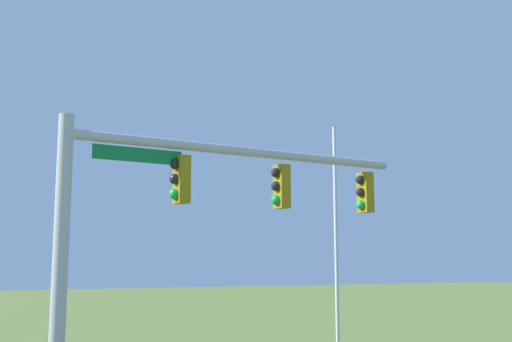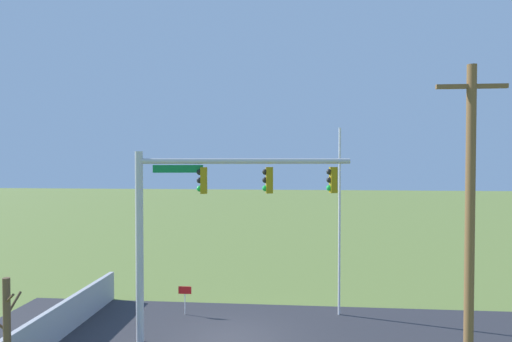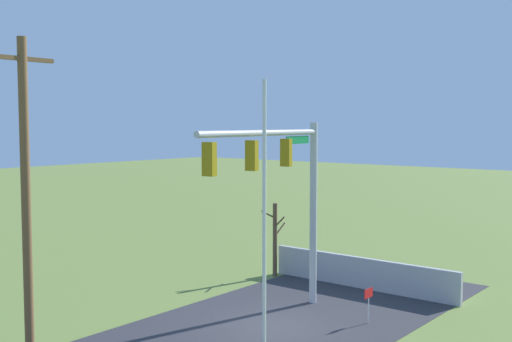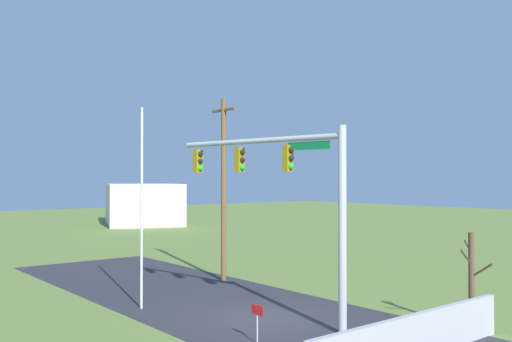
{
  "view_description": "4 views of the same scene",
  "coord_description": "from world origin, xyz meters",
  "px_view_note": "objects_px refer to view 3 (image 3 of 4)",
  "views": [
    {
      "loc": [
        4.1,
        12.02,
        4.32
      ],
      "look_at": [
        -0.71,
        -0.12,
        6.18
      ],
      "focal_mm": 43.29,
      "sensor_mm": 36.0,
      "label": 1
    },
    {
      "loc": [
        -2.27,
        15.52,
        6.63
      ],
      "look_at": [
        -0.96,
        0.51,
        6.24
      ],
      "focal_mm": 30.28,
      "sensor_mm": 36.0,
      "label": 2
    },
    {
      "loc": [
        -16.62,
        -12.73,
        6.85
      ],
      "look_at": [
        -0.45,
        0.31,
        5.32
      ],
      "focal_mm": 44.08,
      "sensor_mm": 36.0,
      "label": 3
    },
    {
      "loc": [
        15.81,
        -13.39,
        5.13
      ],
      "look_at": [
        -1.1,
        0.33,
        5.46
      ],
      "focal_mm": 39.05,
      "sensor_mm": 36.0,
      "label": 4
    }
  ],
  "objects_px": {
    "signal_mast": "(286,178)",
    "utility_pole": "(26,199)",
    "bare_tree": "(275,238)",
    "open_sign": "(369,298)",
    "flagpole": "(264,237)"
  },
  "relations": [
    {
      "from": "open_sign",
      "to": "flagpole",
      "type": "bearing_deg",
      "value": -175.0
    },
    {
      "from": "utility_pole",
      "to": "flagpole",
      "type": "bearing_deg",
      "value": -64.34
    },
    {
      "from": "utility_pole",
      "to": "bare_tree",
      "type": "distance_m",
      "value": 13.3
    },
    {
      "from": "signal_mast",
      "to": "open_sign",
      "type": "bearing_deg",
      "value": -61.38
    },
    {
      "from": "signal_mast",
      "to": "utility_pole",
      "type": "bearing_deg",
      "value": 159.7
    },
    {
      "from": "signal_mast",
      "to": "bare_tree",
      "type": "distance_m",
      "value": 7.08
    },
    {
      "from": "bare_tree",
      "to": "open_sign",
      "type": "bearing_deg",
      "value": -117.14
    },
    {
      "from": "signal_mast",
      "to": "flagpole",
      "type": "xyz_separation_m",
      "value": [
        -5.18,
        -3.11,
        -0.99
      ]
    },
    {
      "from": "signal_mast",
      "to": "bare_tree",
      "type": "xyz_separation_m",
      "value": [
        4.78,
        4.08,
        -3.26
      ]
    },
    {
      "from": "signal_mast",
      "to": "utility_pole",
      "type": "xyz_separation_m",
      "value": [
        -8.12,
        3.0,
        -0.19
      ]
    },
    {
      "from": "bare_tree",
      "to": "flagpole",
      "type": "bearing_deg",
      "value": -144.17
    },
    {
      "from": "flagpole",
      "to": "utility_pole",
      "type": "relative_size",
      "value": 0.86
    },
    {
      "from": "utility_pole",
      "to": "open_sign",
      "type": "distance_m",
      "value": 11.67
    },
    {
      "from": "signal_mast",
      "to": "utility_pole",
      "type": "height_order",
      "value": "utility_pole"
    },
    {
      "from": "bare_tree",
      "to": "utility_pole",
      "type": "bearing_deg",
      "value": -175.22
    }
  ]
}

